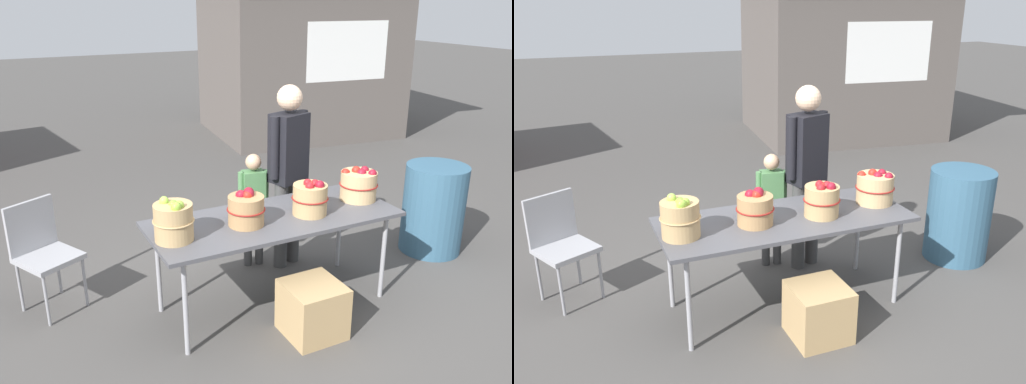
# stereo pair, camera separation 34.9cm
# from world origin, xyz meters

# --- Properties ---
(ground_plane) EXTENTS (40.00, 40.00, 0.00)m
(ground_plane) POSITION_xyz_m (0.00, 0.00, 0.00)
(ground_plane) COLOR #474442
(market_table) EXTENTS (1.90, 0.76, 0.75)m
(market_table) POSITION_xyz_m (0.00, 0.00, 0.71)
(market_table) COLOR #4C4C51
(market_table) RESTS_ON ground
(apple_basket_green_0) EXTENTS (0.29, 0.29, 0.31)m
(apple_basket_green_0) POSITION_xyz_m (-0.80, -0.05, 0.89)
(apple_basket_green_0) COLOR tan
(apple_basket_green_0) RESTS_ON market_table
(apple_basket_red_0) EXTENTS (0.28, 0.28, 0.27)m
(apple_basket_red_0) POSITION_xyz_m (-0.25, -0.03, 0.87)
(apple_basket_red_0) COLOR #A87F51
(apple_basket_red_0) RESTS_ON market_table
(apple_basket_red_1) EXTENTS (0.28, 0.28, 0.28)m
(apple_basket_red_1) POSITION_xyz_m (0.27, -0.07, 0.88)
(apple_basket_red_1) COLOR tan
(apple_basket_red_1) RESTS_ON market_table
(apple_basket_red_2) EXTENTS (0.31, 0.31, 0.28)m
(apple_basket_red_2) POSITION_xyz_m (0.79, 0.02, 0.88)
(apple_basket_red_2) COLOR tan
(apple_basket_red_2) RESTS_ON market_table
(vendor_adult) EXTENTS (0.42, 0.29, 1.63)m
(vendor_adult) POSITION_xyz_m (0.44, 0.56, 0.96)
(vendor_adult) COLOR #3F3F3F
(vendor_adult) RESTS_ON ground
(child_customer) EXTENTS (0.27, 0.17, 1.04)m
(child_customer) POSITION_xyz_m (0.16, 0.67, 0.61)
(child_customer) COLOR #3F3F3F
(child_customer) RESTS_ON ground
(food_kiosk) EXTENTS (3.80, 3.27, 2.74)m
(food_kiosk) POSITION_xyz_m (3.20, 4.94, 1.38)
(food_kiosk) COLOR #59514C
(food_kiosk) RESTS_ON ground
(folding_chair) EXTENTS (0.54, 0.54, 0.86)m
(folding_chair) POSITION_xyz_m (-1.59, 0.78, 0.51)
(folding_chair) COLOR #99999E
(folding_chair) RESTS_ON ground
(trash_barrel) EXTENTS (0.57, 0.57, 0.85)m
(trash_barrel) POSITION_xyz_m (1.82, 0.18, 0.42)
(trash_barrel) COLOR #335972
(trash_barrel) RESTS_ON ground
(produce_crate) EXTENTS (0.40, 0.40, 0.40)m
(produce_crate) POSITION_xyz_m (0.06, -0.48, 0.20)
(produce_crate) COLOR tan
(produce_crate) RESTS_ON ground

